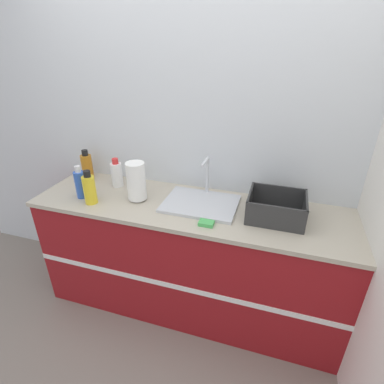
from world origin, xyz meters
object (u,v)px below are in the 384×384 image
paper_towel_roll (136,181)px  dish_rack (276,210)px  sink (201,202)px  bottle_blue (80,184)px  bottle_white_spray (117,174)px  bottle_amber (87,166)px  bottle_yellow (90,189)px

paper_towel_roll → dish_rack: size_ratio=0.79×
sink → bottle_blue: size_ratio=2.10×
paper_towel_roll → dish_rack: bearing=2.8°
bottle_white_spray → bottle_amber: bearing=170.0°
bottle_yellow → bottle_white_spray: size_ratio=1.07×
paper_towel_roll → bottle_white_spray: paper_towel_roll is taller
paper_towel_roll → bottle_yellow: bearing=-154.1°
bottle_amber → bottle_blue: bottle_amber is taller
bottle_blue → bottle_white_spray: bottle_blue is taller
paper_towel_roll → bottle_amber: bearing=159.2°
paper_towel_roll → bottle_blue: 0.40m
dish_rack → bottle_white_spray: size_ratio=1.57×
sink → bottle_amber: size_ratio=2.07×
sink → paper_towel_roll: sink is taller
sink → bottle_yellow: (-0.72, -0.20, 0.08)m
paper_towel_roll → bottle_white_spray: 0.29m
sink → bottle_amber: (-0.98, 0.14, 0.08)m
paper_towel_roll → bottle_blue: (-0.39, -0.08, -0.03)m
paper_towel_roll → dish_rack: 0.93m
sink → bottle_blue: bearing=-169.8°
bottle_yellow → bottle_amber: 0.43m
bottle_blue → bottle_white_spray: (0.15, 0.24, -0.01)m
sink → bottle_white_spray: 0.69m
bottle_amber → bottle_white_spray: 0.30m
paper_towel_roll → bottle_amber: 0.58m
bottle_yellow → bottle_blue: 0.12m
bottle_blue → bottle_white_spray: 0.28m
bottle_white_spray → bottle_blue: bearing=-121.6°
bottle_amber → dish_rack: bearing=-6.2°
dish_rack → bottle_amber: bearing=173.8°
dish_rack → bottle_yellow: size_ratio=1.47×
dish_rack → bottle_blue: size_ratio=1.48×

